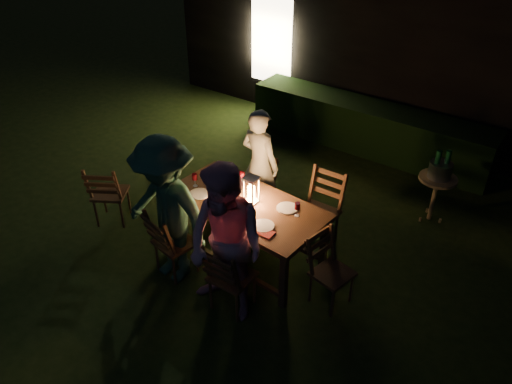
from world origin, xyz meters
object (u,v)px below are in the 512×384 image
Objects in this scene: dining_table at (245,208)px; bottle_table at (229,186)px; chair_near_right at (231,287)px; chair_far_left at (257,198)px; lantern at (251,191)px; side_table at (437,182)px; bottle_bucket_a at (436,167)px; chair_near_left at (175,253)px; person_opp_left at (167,212)px; person_opp_right at (226,245)px; chair_far_right at (318,223)px; chair_end at (330,282)px; bottle_bucket_b at (446,167)px; ice_bucket at (440,170)px; chair_spare at (111,203)px; person_house_side at (260,164)px.

dining_table is 0.33m from bottle_table.
chair_near_right is 1.23m from bottle_table.
lantern reaches higher than chair_far_left.
bottle_bucket_a reaches higher than side_table.
dining_table is at bearing -3.76° from bottle_table.
side_table is at bearing -150.27° from chair_far_left.
chair_near_left is 0.63m from person_opp_left.
person_opp_right is at bearing 3.43° from chair_near_left.
chair_far_right is 1.03m from chair_end.
lantern is 0.52× the size of side_table.
chair_near_left is 0.52× the size of person_opp_left.
person_opp_right is at bearing -112.78° from bottle_bucket_b.
bottle_bucket_b reaches higher than ice_bucket.
person_opp_right reaches higher than side_table.
bottle_table is at bearing -131.18° from bottle_bucket_a.
chair_near_right is 0.53× the size of person_opp_right.
chair_near_right is at bearing -39.04° from chair_spare.
lantern is 1.09× the size of bottle_bucket_b.
chair_far_right is (0.20, 1.53, 0.02)m from chair_near_right.
person_house_side is 2.38m from ice_bucket.
person_house_side is 1.87m from person_opp_right.
bottle_table is (-0.30, -0.03, -0.02)m from lantern.
person_opp_left is at bearing -80.77° from chair_near_left.
chair_near_left is 3.21× the size of ice_bucket.
bottle_table is (0.15, -0.83, 0.15)m from person_house_side.
person_house_side reaches higher than lantern.
person_house_side is at bearing -7.62° from chair_far_right.
chair_far_right is 0.57× the size of person_opp_left.
bottle_bucket_a reaches higher than chair_spare.
chair_spare is at bearing -179.49° from chair_near_left.
bottle_bucket_b reaches higher than chair_spare.
bottle_bucket_a is (1.16, 2.88, 0.55)m from chair_near_right.
dining_table is 6.23× the size of bottle_bucket_b.
bottle_bucket_a reaches higher than dining_table.
chair_near_left is 1.03m from bottle_table.
person_opp_left is 5.77× the size of bottle_bucket_a.
lantern is 0.30m from bottle_table.
chair_far_right is 1.15× the size of chair_end.
person_opp_right is at bearing 112.14° from chair_far_left.
chair_far_left is at bearing -4.67° from chair_far_right.
bottle_bucket_b is at bearing 63.69° from chair_near_left.
chair_far_left is (0.10, 1.54, -0.02)m from chair_near_left.
dining_table is 7.12× the size of bottle_table.
bottle_bucket_a is (0.96, 1.35, 0.52)m from chair_far_right.
person_house_side is at bearing 118.76° from person_opp_right.
bottle_table is at bearing 81.88° from chair_near_left.
person_opp_left is at bearing -107.46° from bottle_table.
chair_spare is 2.09m from person_house_side.
chair_near_left is 1.07× the size of chair_far_left.
person_opp_right is at bearing -61.24° from dining_table.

